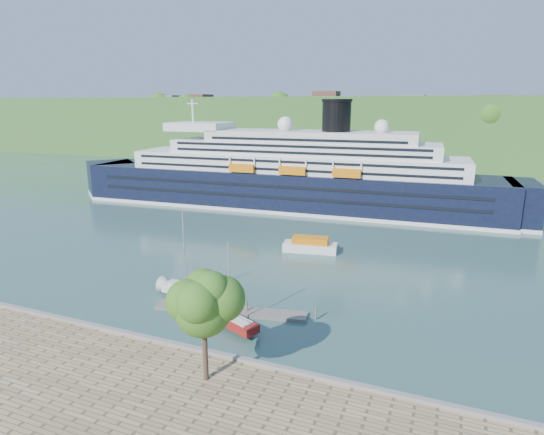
{
  "coord_description": "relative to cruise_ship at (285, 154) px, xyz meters",
  "views": [
    {
      "loc": [
        25.49,
        -30.66,
        21.97
      ],
      "look_at": [
        1.03,
        30.0,
        5.39
      ],
      "focal_mm": 30.0,
      "sensor_mm": 36.0,
      "label": 1
    }
  ],
  "objects": [
    {
      "name": "sailboat_white_near",
      "position": [
        6.46,
        -48.56,
        -6.43
      ],
      "size": [
        7.87,
        3.2,
        9.88
      ],
      "primitive_type": null,
      "rotation": [
        0.0,
        0.0,
        -0.14
      ],
      "color": "silver",
      "rests_on": "ground"
    },
    {
      "name": "cruise_ship",
      "position": [
        0.0,
        0.0,
        0.0
      ],
      "size": [
        101.95,
        20.58,
        22.74
      ],
      "primitive_type": null,
      "rotation": [
        0.0,
        0.0,
        0.06
      ],
      "color": "black",
      "rests_on": "ground"
    },
    {
      "name": "far_hillside",
      "position": [
        7.79,
        85.83,
        0.63
      ],
      "size": [
        400.0,
        50.0,
        24.0
      ],
      "primitive_type": "cube",
      "color": "#346327",
      "rests_on": "ground"
    },
    {
      "name": "sailboat_red",
      "position": [
        14.28,
        -53.13,
        -7.09
      ],
      "size": [
        6.83,
        4.26,
        8.57
      ],
      "primitive_type": null,
      "rotation": [
        0.0,
        0.0,
        -0.4
      ],
      "color": "maroon",
      "rests_on": "ground"
    },
    {
      "name": "promenade_tree",
      "position": [
        16.78,
        -62.7,
        -5.47
      ],
      "size": [
        5.92,
        5.92,
        9.8
      ],
      "primitive_type": null,
      "color": "#285716",
      "rests_on": "promenade"
    },
    {
      "name": "quay_coping",
      "position": [
        7.79,
        -59.37,
        -10.22
      ],
      "size": [
        220.0,
        0.5,
        0.3
      ],
      "primitive_type": "cube",
      "color": "slate",
      "rests_on": "promenade"
    },
    {
      "name": "ground",
      "position": [
        7.79,
        -59.17,
        -11.37
      ],
      "size": [
        400.0,
        400.0,
        0.0
      ],
      "primitive_type": "plane",
      "color": "#2D504E",
      "rests_on": "ground"
    },
    {
      "name": "tender_launch",
      "position": [
        14.08,
        -26.78,
        -10.24
      ],
      "size": [
        8.53,
        4.1,
        2.26
      ],
      "primitive_type": null,
      "rotation": [
        0.0,
        0.0,
        0.16
      ],
      "color": "orange",
      "rests_on": "ground"
    },
    {
      "name": "floating_pontoon",
      "position": [
        12.26,
        -49.8,
        -11.19
      ],
      "size": [
        16.74,
        5.16,
        0.37
      ],
      "primitive_type": null,
      "rotation": [
        0.0,
        0.0,
        0.19
      ],
      "color": "slate",
      "rests_on": "ground"
    }
  ]
}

